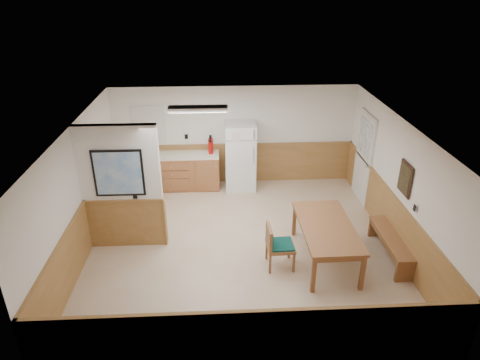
{
  "coord_description": "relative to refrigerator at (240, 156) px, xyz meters",
  "views": [
    {
      "loc": [
        -0.4,
        -7.12,
        4.88
      ],
      "look_at": [
        0.0,
        0.4,
        1.26
      ],
      "focal_mm": 32.0,
      "sensor_mm": 36.0,
      "label": 1
    }
  ],
  "objects": [
    {
      "name": "dining_bench",
      "position": [
        2.67,
        -3.15,
        -0.5
      ],
      "size": [
        0.35,
        1.56,
        0.45
      ],
      "rotation": [
        0.0,
        0.0,
        -0.01
      ],
      "color": "#AA653E",
      "rests_on": "ground"
    },
    {
      "name": "dining_table",
      "position": [
        1.41,
        -3.17,
        -0.18
      ],
      "size": [
        0.98,
        1.92,
        0.75
      ],
      "rotation": [
        0.0,
        0.0,
        0.01
      ],
      "color": "#AA653E",
      "rests_on": "ground"
    },
    {
      "name": "partition_wall",
      "position": [
        -2.38,
        -2.43,
        0.39
      ],
      "size": [
        1.5,
        0.2,
        2.5
      ],
      "color": "white",
      "rests_on": "ground"
    },
    {
      "name": "kitchen_counter",
      "position": [
        -1.34,
        0.05,
        -0.38
      ],
      "size": [
        2.2,
        0.61,
        1.0
      ],
      "color": "#B26A3F",
      "rests_on": "ground"
    },
    {
      "name": "ground",
      "position": [
        -0.13,
        -2.63,
        -0.84
      ],
      "size": [
        6.0,
        6.0,
        0.0
      ],
      "primitive_type": "plane",
      "color": "beige",
      "rests_on": "ground"
    },
    {
      "name": "left_wall",
      "position": [
        -3.13,
        -2.63,
        0.41
      ],
      "size": [
        0.02,
        6.0,
        2.5
      ],
      "primitive_type": "cube",
      "color": "white",
      "rests_on": "ground"
    },
    {
      "name": "dining_chair",
      "position": [
        0.45,
        -3.31,
        -0.35
      ],
      "size": [
        0.7,
        0.51,
        0.85
      ],
      "rotation": [
        0.0,
        0.0,
        0.04
      ],
      "color": "#AA653E",
      "rests_on": "ground"
    },
    {
      "name": "right_wall",
      "position": [
        2.87,
        -2.63,
        0.41
      ],
      "size": [
        0.02,
        6.0,
        2.5
      ],
      "primitive_type": "cube",
      "color": "white",
      "rests_on": "ground"
    },
    {
      "name": "soap_bottle",
      "position": [
        -2.19,
        0.09,
        0.18
      ],
      "size": [
        0.08,
        0.08,
        0.25
      ],
      "primitive_type": "cylinder",
      "rotation": [
        0.0,
        0.0,
        -0.0
      ],
      "color": "green",
      "rests_on": "kitchen_counter"
    },
    {
      "name": "wall_painting",
      "position": [
        2.83,
        -2.93,
        0.71
      ],
      "size": [
        0.04,
        0.5,
        0.6
      ],
      "color": "#332014",
      "rests_on": "right_wall"
    },
    {
      "name": "wainscot_left",
      "position": [
        -3.11,
        -2.63,
        -0.34
      ],
      "size": [
        0.04,
        6.0,
        1.0
      ],
      "primitive_type": "cube",
      "color": "#AE7B45",
      "rests_on": "ground"
    },
    {
      "name": "back_wall",
      "position": [
        -0.13,
        0.37,
        0.41
      ],
      "size": [
        6.0,
        0.02,
        2.5
      ],
      "primitive_type": "cube",
      "color": "white",
      "rests_on": "ground"
    },
    {
      "name": "wainscot_back",
      "position": [
        -0.13,
        0.35,
        -0.34
      ],
      "size": [
        6.0,
        0.04,
        1.0
      ],
      "primitive_type": "cube",
      "color": "#AE7B45",
      "rests_on": "ground"
    },
    {
      "name": "exterior_door",
      "position": [
        2.83,
        -0.73,
        0.21
      ],
      "size": [
        0.07,
        1.02,
        2.15
      ],
      "color": "white",
      "rests_on": "ground"
    },
    {
      "name": "kitchen_window",
      "position": [
        -2.23,
        0.35,
        0.71
      ],
      "size": [
        0.8,
        0.04,
        1.0
      ],
      "color": "white",
      "rests_on": "back_wall"
    },
    {
      "name": "fire_extinguisher",
      "position": [
        -0.73,
        0.07,
        0.27
      ],
      "size": [
        0.15,
        0.15,
        0.48
      ],
      "rotation": [
        0.0,
        0.0,
        0.25
      ],
      "color": "#BD0C0A",
      "rests_on": "kitchen_counter"
    },
    {
      "name": "refrigerator",
      "position": [
        0.0,
        0.0,
        0.0
      ],
      "size": [
        0.75,
        0.72,
        1.68
      ],
      "rotation": [
        0.0,
        0.0,
        -0.01
      ],
      "color": "white",
      "rests_on": "ground"
    },
    {
      "name": "wainscot_right",
      "position": [
        2.85,
        -2.63,
        -0.34
      ],
      "size": [
        0.04,
        6.0,
        1.0
      ],
      "primitive_type": "cube",
      "color": "#AE7B45",
      "rests_on": "ground"
    },
    {
      "name": "ceiling",
      "position": [
        -0.13,
        -2.63,
        1.66
      ],
      "size": [
        6.0,
        6.0,
        0.02
      ],
      "primitive_type": "cube",
      "color": "silver",
      "rests_on": "back_wall"
    },
    {
      "name": "fluorescent_fixture",
      "position": [
        -0.93,
        -1.33,
        1.6
      ],
      "size": [
        1.2,
        0.3,
        0.09
      ],
      "color": "white",
      "rests_on": "ceiling"
    }
  ]
}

